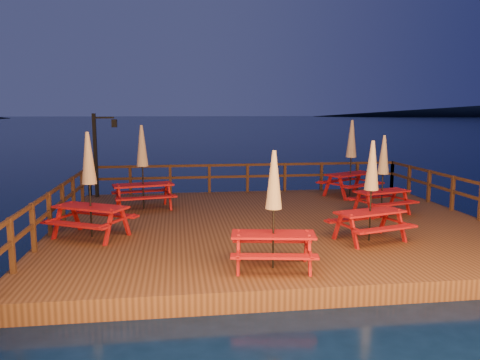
{
  "coord_description": "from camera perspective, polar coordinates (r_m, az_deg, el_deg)",
  "views": [
    {
      "loc": [
        -2.68,
        -12.64,
        3.53
      ],
      "look_at": [
        -0.87,
        0.6,
        1.51
      ],
      "focal_mm": 35.0,
      "sensor_mm": 36.0,
      "label": 1
    }
  ],
  "objects": [
    {
      "name": "ground",
      "position": [
        13.4,
        4.06,
        -6.72
      ],
      "size": [
        500.0,
        500.0,
        0.0
      ],
      "primitive_type": "plane",
      "color": "black",
      "rests_on": "ground"
    },
    {
      "name": "deck",
      "position": [
        13.35,
        4.07,
        -5.89
      ],
      "size": [
        12.0,
        10.0,
        0.4
      ],
      "primitive_type": "cube",
      "color": "#482A17",
      "rests_on": "ground"
    },
    {
      "name": "deck_piles",
      "position": [
        13.48,
        4.05,
        -7.95
      ],
      "size": [
        11.44,
        9.44,
        1.4
      ],
      "color": "#321A10",
      "rests_on": "ground"
    },
    {
      "name": "railing",
      "position": [
        14.86,
        2.71,
        -0.6
      ],
      "size": [
        11.8,
        9.75,
        1.1
      ],
      "color": "#321A10",
      "rests_on": "deck"
    },
    {
      "name": "lamp_post",
      "position": [
        17.46,
        -16.73,
        3.83
      ],
      "size": [
        0.85,
        0.18,
        3.0
      ],
      "color": "black",
      "rests_on": "deck"
    },
    {
      "name": "picnic_table_0",
      "position": [
        14.62,
        17.02,
        0.76
      ],
      "size": [
        1.98,
        1.78,
        2.38
      ],
      "rotation": [
        0.0,
        0.0,
        0.28
      ],
      "color": "maroon",
      "rests_on": "deck"
    },
    {
      "name": "picnic_table_1",
      "position": [
        9.19,
        4.12,
        -3.41
      ],
      "size": [
        1.84,
        1.6,
        2.35
      ],
      "rotation": [
        0.0,
        0.0,
        -0.16
      ],
      "color": "maroon",
      "rests_on": "deck"
    },
    {
      "name": "picnic_table_2",
      "position": [
        17.46,
        13.38,
        2.77
      ],
      "size": [
        2.45,
        2.31,
        2.76
      ],
      "rotation": [
        0.0,
        0.0,
        0.49
      ],
      "color": "maroon",
      "rests_on": "deck"
    },
    {
      "name": "picnic_table_3",
      "position": [
        11.98,
        -17.88,
        -0.37
      ],
      "size": [
        2.31,
        2.19,
        2.6
      ],
      "rotation": [
        0.0,
        0.0,
        -0.5
      ],
      "color": "maroon",
      "rests_on": "deck"
    },
    {
      "name": "picnic_table_4",
      "position": [
        15.04,
        -11.8,
        1.71
      ],
      "size": [
        2.14,
        1.89,
        2.66
      ],
      "rotation": [
        0.0,
        0.0,
        0.22
      ],
      "color": "maroon",
      "rests_on": "deck"
    },
    {
      "name": "picnic_table_5",
      "position": [
        11.53,
        15.69,
        -1.11
      ],
      "size": [
        2.01,
        1.8,
        2.41
      ],
      "rotation": [
        0.0,
        0.0,
        0.28
      ],
      "color": "maroon",
      "rests_on": "deck"
    }
  ]
}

